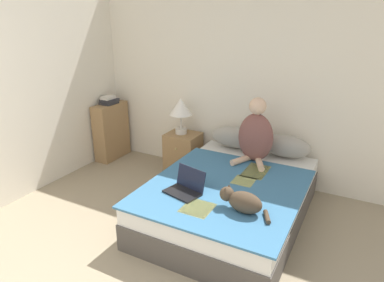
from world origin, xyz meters
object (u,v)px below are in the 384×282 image
(nightstand, at_px, (183,152))
(table_lamp, at_px, (181,109))
(laptop_open, at_px, (185,188))
(book_stack_top, at_px, (109,100))
(bed, at_px, (231,199))
(cat_tabby, at_px, (242,201))
(person_sitting, at_px, (256,135))
(pillow_near, at_px, (234,137))
(bookshelf, at_px, (111,131))
(pillow_far, at_px, (285,146))

(nightstand, distance_m, table_lamp, 0.61)
(laptop_open, height_order, book_stack_top, book_stack_top)
(bed, xyz_separation_m, nightstand, (-1.03, 0.81, 0.04))
(bed, distance_m, cat_tabby, 0.68)
(nightstand, bearing_deg, table_lamp, 177.64)
(cat_tabby, relative_size, nightstand, 0.92)
(person_sitting, bearing_deg, nightstand, 167.10)
(pillow_near, distance_m, person_sitting, 0.50)
(laptop_open, relative_size, table_lamp, 0.79)
(book_stack_top, bearing_deg, bookshelf, -173.01)
(pillow_near, xyz_separation_m, cat_tabby, (0.61, -1.37, -0.03))
(bookshelf, bearing_deg, nightstand, 4.73)
(pillow_near, bearing_deg, person_sitting, -38.52)
(pillow_far, height_order, laptop_open, pillow_far)
(person_sitting, height_order, table_lamp, person_sitting)
(cat_tabby, bearing_deg, pillow_near, -60.85)
(bed, relative_size, pillow_far, 3.25)
(pillow_near, relative_size, pillow_far, 1.00)
(bed, distance_m, table_lamp, 1.48)
(table_lamp, bearing_deg, laptop_open, -58.69)
(laptop_open, bearing_deg, cat_tabby, 8.07)
(laptop_open, bearing_deg, book_stack_top, 162.22)
(table_lamp, relative_size, bookshelf, 0.58)
(bed, distance_m, book_stack_top, 2.40)
(cat_tabby, xyz_separation_m, book_stack_top, (-2.49, 1.23, 0.32))
(pillow_far, xyz_separation_m, person_sitting, (-0.27, -0.29, 0.18))
(pillow_far, height_order, person_sitting, person_sitting)
(person_sitting, distance_m, book_stack_top, 2.25)
(bed, bearing_deg, book_stack_top, 161.99)
(table_lamp, distance_m, bookshelf, 1.23)
(pillow_far, xyz_separation_m, cat_tabby, (-0.02, -1.37, -0.03))
(cat_tabby, height_order, laptop_open, laptop_open)
(cat_tabby, bearing_deg, nightstand, -40.01)
(bookshelf, bearing_deg, table_lamp, 4.91)
(cat_tabby, relative_size, table_lamp, 1.01)
(laptop_open, height_order, nightstand, laptop_open)
(cat_tabby, distance_m, bookshelf, 2.79)
(person_sitting, bearing_deg, bed, -94.79)
(pillow_far, distance_m, table_lamp, 1.41)
(laptop_open, bearing_deg, bed, 72.10)
(person_sitting, xyz_separation_m, book_stack_top, (-2.24, 0.15, 0.11))
(bed, relative_size, table_lamp, 4.14)
(bookshelf, bearing_deg, bed, -17.98)
(cat_tabby, distance_m, nightstand, 1.90)
(book_stack_top, bearing_deg, laptop_open, -31.64)
(bed, xyz_separation_m, pillow_near, (-0.32, 0.85, 0.36))
(pillow_near, distance_m, pillow_far, 0.63)
(pillow_far, bearing_deg, bed, -110.41)
(person_sitting, relative_size, laptop_open, 1.93)
(bookshelf, height_order, book_stack_top, book_stack_top)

